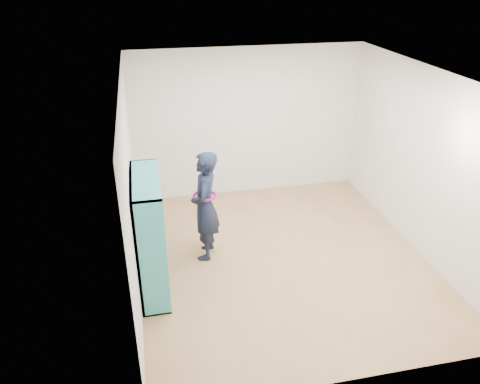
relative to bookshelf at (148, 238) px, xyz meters
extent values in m
plane|color=#976B44|center=(1.85, 0.28, -0.76)|extent=(4.50, 4.50, 0.00)
plane|color=white|center=(1.85, 0.28, 1.84)|extent=(4.50, 4.50, 0.00)
cube|color=silver|center=(-0.15, 0.28, 0.54)|extent=(0.02, 4.50, 2.60)
cube|color=silver|center=(3.85, 0.28, 0.54)|extent=(0.02, 4.50, 2.60)
cube|color=silver|center=(1.85, 2.53, 0.54)|extent=(4.00, 0.02, 2.60)
cube|color=silver|center=(1.85, -1.97, 0.54)|extent=(4.00, 0.02, 2.60)
cube|color=teal|center=(0.03, -0.56, 0.02)|extent=(0.34, 0.02, 1.56)
cube|color=teal|center=(0.03, 0.58, 0.02)|extent=(0.34, 0.02, 1.56)
cube|color=teal|center=(0.03, 0.01, -0.75)|extent=(0.34, 1.17, 0.02)
cube|color=teal|center=(0.03, 0.01, 0.79)|extent=(0.34, 1.17, 0.02)
cube|color=teal|center=(-0.13, 0.01, 0.02)|extent=(0.02, 1.17, 1.56)
cube|color=teal|center=(0.03, -0.18, 0.02)|extent=(0.32, 0.02, 1.51)
cube|color=teal|center=(0.03, 0.20, 0.02)|extent=(0.32, 0.02, 1.51)
cube|color=teal|center=(0.03, 0.01, -0.36)|extent=(0.32, 1.12, 0.02)
cube|color=teal|center=(0.03, 0.01, 0.02)|extent=(0.32, 1.12, 0.02)
cube|color=teal|center=(0.03, 0.01, 0.40)|extent=(0.32, 1.12, 0.02)
cube|color=beige|center=(0.05, -0.37, -0.69)|extent=(0.21, 0.14, 0.05)
cube|color=black|center=(0.06, -0.42, -0.21)|extent=(0.18, 0.16, 0.27)
cube|color=maroon|center=(0.06, -0.42, 0.16)|extent=(0.18, 0.16, 0.24)
cube|color=silver|center=(0.05, -0.37, 0.44)|extent=(0.21, 0.14, 0.05)
cube|color=navy|center=(0.06, -0.05, -0.61)|extent=(0.18, 0.16, 0.22)
cube|color=brown|center=(0.06, -0.05, -0.21)|extent=(0.18, 0.16, 0.26)
cube|color=#BFB28C|center=(0.05, 0.00, 0.06)|extent=(0.21, 0.14, 0.05)
cube|color=#26594C|center=(0.06, -0.05, 0.53)|extent=(0.18, 0.16, 0.24)
cube|color=beige|center=(0.06, 0.33, -0.61)|extent=(0.18, 0.16, 0.22)
cube|color=black|center=(0.05, 0.38, -0.30)|extent=(0.21, 0.14, 0.08)
cube|color=maroon|center=(0.06, 0.33, 0.16)|extent=(0.18, 0.16, 0.24)
cube|color=silver|center=(0.06, 0.33, 0.51)|extent=(0.18, 0.16, 0.20)
imported|color=black|center=(0.80, 0.60, 0.04)|extent=(0.51, 0.66, 1.59)
torus|color=#A70C78|center=(0.80, 0.60, 0.20)|extent=(0.40, 0.40, 0.04)
cube|color=silver|center=(0.69, 0.70, 0.14)|extent=(0.03, 0.09, 0.12)
cube|color=black|center=(0.69, 0.70, 0.14)|extent=(0.03, 0.09, 0.12)
camera|label=1|loc=(0.08, -5.06, 3.09)|focal=35.00mm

